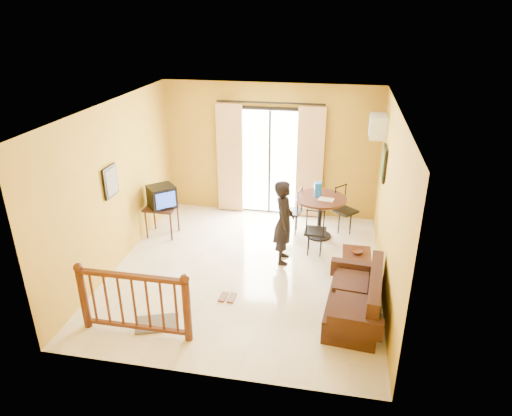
% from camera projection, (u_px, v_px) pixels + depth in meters
% --- Properties ---
extents(ground, '(5.00, 5.00, 0.00)m').
position_uv_depth(ground, '(246.00, 270.00, 7.89)').
color(ground, beige).
rests_on(ground, ground).
extents(room_shell, '(5.00, 5.00, 5.00)m').
position_uv_depth(room_shell, '(245.00, 177.00, 7.20)').
color(room_shell, white).
rests_on(room_shell, ground).
extents(balcony_door, '(2.25, 0.14, 2.46)m').
position_uv_depth(balcony_door, '(270.00, 161.00, 9.59)').
color(balcony_door, black).
rests_on(balcony_door, ground).
extents(tv_table, '(0.61, 0.51, 0.61)m').
position_uv_depth(tv_table, '(161.00, 210.00, 8.90)').
color(tv_table, black).
rests_on(tv_table, ground).
extents(television, '(0.64, 0.64, 0.43)m').
position_uv_depth(television, '(162.00, 197.00, 8.77)').
color(television, black).
rests_on(television, tv_table).
extents(picture_left, '(0.05, 0.42, 0.52)m').
position_uv_depth(picture_left, '(110.00, 182.00, 7.46)').
color(picture_left, black).
rests_on(picture_left, room_shell).
extents(dining_table, '(1.00, 1.00, 0.83)m').
position_uv_depth(dining_table, '(320.00, 206.00, 8.78)').
color(dining_table, black).
rests_on(dining_table, ground).
extents(water_jug, '(0.15, 0.15, 0.27)m').
position_uv_depth(water_jug, '(318.00, 189.00, 8.73)').
color(water_jug, blue).
rests_on(water_jug, dining_table).
extents(serving_tray, '(0.31, 0.23, 0.02)m').
position_uv_depth(serving_tray, '(326.00, 199.00, 8.60)').
color(serving_tray, beige).
rests_on(serving_tray, dining_table).
extents(dining_chairs, '(1.58, 1.49, 0.95)m').
position_uv_depth(dining_chairs, '(316.00, 238.00, 8.96)').
color(dining_chairs, black).
rests_on(dining_chairs, ground).
extents(air_conditioner, '(0.31, 0.60, 0.40)m').
position_uv_depth(air_conditioner, '(378.00, 126.00, 8.41)').
color(air_conditioner, silver).
rests_on(air_conditioner, room_shell).
extents(botanical_print, '(0.05, 0.50, 0.60)m').
position_uv_depth(botanical_print, '(384.00, 163.00, 8.01)').
color(botanical_print, black).
rests_on(botanical_print, room_shell).
extents(coffee_table, '(0.47, 0.85, 0.38)m').
position_uv_depth(coffee_table, '(356.00, 264.00, 7.59)').
color(coffee_table, black).
rests_on(coffee_table, ground).
extents(bowl, '(0.23, 0.23, 0.06)m').
position_uv_depth(bowl, '(357.00, 252.00, 7.65)').
color(bowl, brown).
rests_on(bowl, coffee_table).
extents(sofa, '(0.85, 1.62, 0.75)m').
position_uv_depth(sofa, '(357.00, 301.00, 6.58)').
color(sofa, '#331A13').
rests_on(sofa, ground).
extents(standing_person, '(0.42, 0.59, 1.52)m').
position_uv_depth(standing_person, '(284.00, 222.00, 7.88)').
color(standing_person, black).
rests_on(standing_person, ground).
extents(stair_balustrade, '(1.63, 0.13, 1.04)m').
position_uv_depth(stair_balustrade, '(134.00, 299.00, 6.15)').
color(stair_balustrade, '#471E0F').
rests_on(stair_balustrade, ground).
extents(doormat, '(0.70, 0.58, 0.02)m').
position_uv_depth(doormat, '(157.00, 323.00, 6.54)').
color(doormat, '#554F44').
rests_on(doormat, ground).
extents(sandals, '(0.25, 0.25, 0.03)m').
position_uv_depth(sandals, '(227.00, 297.00, 7.12)').
color(sandals, brown).
rests_on(sandals, ground).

